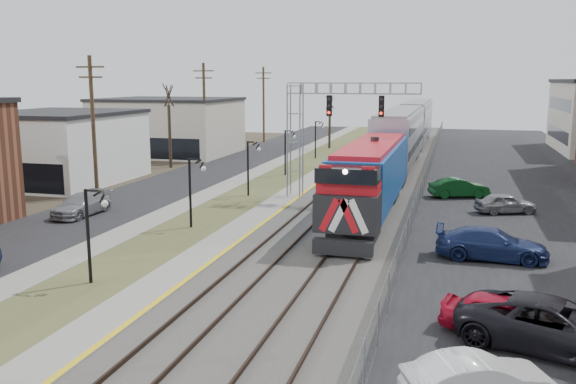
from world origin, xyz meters
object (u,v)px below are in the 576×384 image
at_px(signal_gantry, 319,120).
at_px(car_lot_a, 504,317).
at_px(car_lot_b, 478,382).
at_px(train, 404,137).

relative_size(signal_gantry, car_lot_a, 2.21).
bearing_deg(car_lot_b, train, -16.84).
height_order(signal_gantry, car_lot_b, signal_gantry).
height_order(train, car_lot_b, train).
xyz_separation_m(train, signal_gantry, (-4.28, -18.71, 2.70)).
distance_m(train, signal_gantry, 19.38).
relative_size(signal_gantry, car_lot_b, 2.29).
height_order(train, signal_gantry, signal_gantry).
bearing_deg(train, signal_gantry, -102.89).
height_order(car_lot_a, car_lot_b, car_lot_a).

